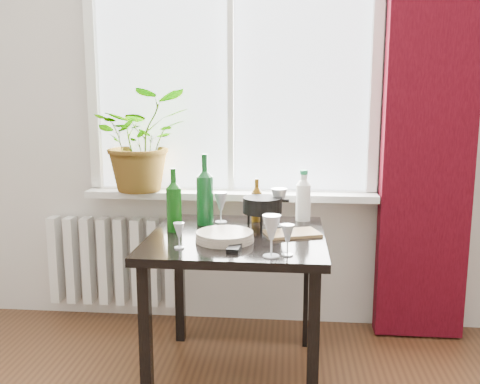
# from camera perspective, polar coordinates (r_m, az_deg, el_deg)

# --- Properties ---
(window) EXTENTS (1.72, 0.08, 1.62)m
(window) POSITION_cam_1_polar(r_m,az_deg,el_deg) (3.20, -0.96, 13.73)
(window) COLOR white
(window) RESTS_ON ground
(windowsill) EXTENTS (1.72, 0.20, 0.04)m
(windowsill) POSITION_cam_1_polar(r_m,az_deg,el_deg) (3.18, -1.06, -0.27)
(windowsill) COLOR silver
(windowsill) RESTS_ON ground
(curtain) EXTENTS (0.50, 0.12, 2.56)m
(curtain) POSITION_cam_1_polar(r_m,az_deg,el_deg) (3.17, 19.58, 7.67)
(curtain) COLOR #34040C
(curtain) RESTS_ON ground
(radiator) EXTENTS (0.80, 0.10, 0.55)m
(radiator) POSITION_cam_1_polar(r_m,az_deg,el_deg) (3.48, -13.43, -7.17)
(radiator) COLOR white
(radiator) RESTS_ON ground
(table) EXTENTS (0.85, 0.85, 0.74)m
(table) POSITION_cam_1_polar(r_m,az_deg,el_deg) (2.63, -0.36, -6.52)
(table) COLOR black
(table) RESTS_ON ground
(potted_plant) EXTENTS (0.68, 0.65, 0.60)m
(potted_plant) POSITION_cam_1_polar(r_m,az_deg,el_deg) (3.21, -10.43, 5.45)
(potted_plant) COLOR #1D671B
(potted_plant) RESTS_ON windowsill
(wine_bottle_left) EXTENTS (0.10, 0.10, 0.32)m
(wine_bottle_left) POSITION_cam_1_polar(r_m,az_deg,el_deg) (2.67, -7.07, -0.80)
(wine_bottle_left) COLOR #0D460D
(wine_bottle_left) RESTS_ON table
(wine_bottle_right) EXTENTS (0.10, 0.10, 0.38)m
(wine_bottle_right) POSITION_cam_1_polar(r_m,az_deg,el_deg) (2.79, -3.77, 0.36)
(wine_bottle_right) COLOR #0C4218
(wine_bottle_right) RESTS_ON table
(bottle_amber) EXTENTS (0.06, 0.06, 0.23)m
(bottle_amber) POSITION_cam_1_polar(r_m,az_deg,el_deg) (2.86, 1.79, -0.86)
(bottle_amber) COLOR brown
(bottle_amber) RESTS_ON table
(cleaning_bottle) EXTENTS (0.09, 0.09, 0.28)m
(cleaning_bottle) POSITION_cam_1_polar(r_m,az_deg,el_deg) (2.89, 6.77, -0.36)
(cleaning_bottle) COLOR white
(cleaning_bottle) RESTS_ON table
(wineglass_front_right) EXTENTS (0.09, 0.09, 0.18)m
(wineglass_front_right) POSITION_cam_1_polar(r_m,az_deg,el_deg) (2.24, 3.37, -4.66)
(wineglass_front_right) COLOR silver
(wineglass_front_right) RESTS_ON table
(wineglass_far_right) EXTENTS (0.08, 0.08, 0.14)m
(wineglass_far_right) POSITION_cam_1_polar(r_m,az_deg,el_deg) (2.27, 5.09, -5.09)
(wineglass_far_right) COLOR #B3BBC0
(wineglass_far_right) RESTS_ON table
(wineglass_back_center) EXTENTS (0.09, 0.09, 0.20)m
(wineglass_back_center) POSITION_cam_1_polar(r_m,az_deg,el_deg) (2.77, 4.18, -1.57)
(wineglass_back_center) COLOR #B3B7C1
(wineglass_back_center) RESTS_ON table
(wineglass_back_left) EXTENTS (0.09, 0.09, 0.17)m
(wineglass_back_left) POSITION_cam_1_polar(r_m,az_deg,el_deg) (2.84, -2.07, -1.63)
(wineglass_back_left) COLOR silver
(wineglass_back_left) RESTS_ON table
(wineglass_front_left) EXTENTS (0.06, 0.06, 0.12)m
(wineglass_front_left) POSITION_cam_1_polar(r_m,az_deg,el_deg) (2.38, -6.51, -4.63)
(wineglass_front_left) COLOR silver
(wineglass_front_left) RESTS_ON table
(plate_stack) EXTENTS (0.34, 0.34, 0.04)m
(plate_stack) POSITION_cam_1_polar(r_m,az_deg,el_deg) (2.50, -1.65, -4.75)
(plate_stack) COLOR #BAAC9A
(plate_stack) RESTS_ON table
(fondue_pot) EXTENTS (0.24, 0.21, 0.16)m
(fondue_pot) POSITION_cam_1_polar(r_m,az_deg,el_deg) (2.74, 2.40, -2.17)
(fondue_pot) COLOR black
(fondue_pot) RESTS_ON table
(tv_remote) EXTENTS (0.07, 0.18, 0.02)m
(tv_remote) POSITION_cam_1_polar(r_m,az_deg,el_deg) (2.39, -0.45, -5.77)
(tv_remote) COLOR black
(tv_remote) RESTS_ON table
(cutting_board) EXTENTS (0.29, 0.24, 0.01)m
(cutting_board) POSITION_cam_1_polar(r_m,az_deg,el_deg) (2.62, 5.60, -4.41)
(cutting_board) COLOR olive
(cutting_board) RESTS_ON table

